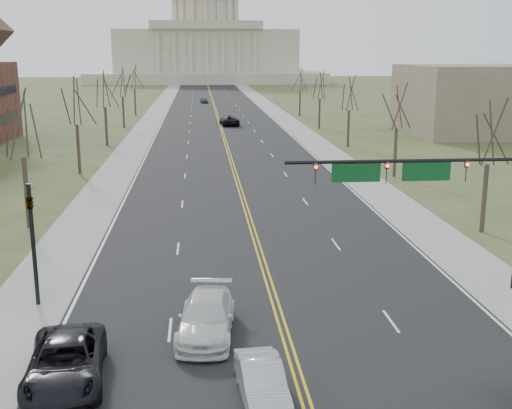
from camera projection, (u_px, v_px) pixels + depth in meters
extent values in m
cube|color=black|center=(217.00, 114.00, 125.60)|extent=(20.00, 380.00, 0.01)
cube|color=black|center=(295.00, 368.00, 24.87)|extent=(120.00, 14.00, 0.01)
cube|color=gray|center=(155.00, 114.00, 124.56)|extent=(4.00, 380.00, 0.03)
cube|color=gray|center=(277.00, 113.00, 126.64)|extent=(4.00, 380.00, 0.03)
cube|color=gold|center=(217.00, 114.00, 125.60)|extent=(0.42, 380.00, 0.01)
cube|color=silver|center=(166.00, 114.00, 124.75)|extent=(0.15, 380.00, 0.01)
cube|color=silver|center=(266.00, 113.00, 126.45)|extent=(0.15, 380.00, 0.01)
cube|color=beige|center=(206.00, 76.00, 260.74)|extent=(90.00, 60.00, 4.00)
cube|color=beige|center=(206.00, 51.00, 258.41)|extent=(70.00, 40.00, 16.00)
cube|color=beige|center=(206.00, 25.00, 236.34)|extent=(42.00, 3.00, 3.00)
cylinder|color=beige|center=(205.00, 15.00, 255.14)|extent=(24.00, 24.00, 12.00)
cylinder|color=black|center=(407.00, 161.00, 31.11)|extent=(12.00, 0.18, 0.18)
imported|color=black|center=(466.00, 171.00, 31.50)|extent=(0.35, 0.40, 1.10)
sphere|color=#FF0C0C|center=(468.00, 165.00, 31.27)|extent=(0.18, 0.18, 0.18)
imported|color=black|center=(386.00, 172.00, 31.15)|extent=(0.35, 0.40, 1.10)
sphere|color=#FF0C0C|center=(388.00, 166.00, 30.93)|extent=(0.18, 0.18, 0.18)
imported|color=black|center=(315.00, 174.00, 30.85)|extent=(0.35, 0.40, 1.10)
sphere|color=#FF0C0C|center=(316.00, 167.00, 30.62)|extent=(0.18, 0.18, 0.18)
cube|color=#0C4C1E|center=(426.00, 172.00, 31.33)|extent=(2.40, 0.12, 0.90)
cube|color=#0C4C1E|center=(356.00, 173.00, 31.02)|extent=(2.40, 0.12, 0.90)
cylinder|color=black|center=(33.00, 245.00, 30.44)|extent=(0.20, 0.20, 6.00)
imported|color=black|center=(30.00, 200.00, 29.93)|extent=(0.32, 0.36, 0.99)
cylinder|color=#32251D|center=(484.00, 198.00, 43.10)|extent=(0.32, 0.32, 4.68)
cylinder|color=#32251D|center=(27.00, 193.00, 44.26)|extent=(0.32, 0.32, 4.95)
cylinder|color=#32251D|center=(395.00, 153.00, 62.47)|extent=(0.32, 0.32, 4.68)
cylinder|color=#32251D|center=(79.00, 149.00, 63.63)|extent=(0.32, 0.32, 4.95)
cylinder|color=#32251D|center=(348.00, 129.00, 81.85)|extent=(0.32, 0.32, 4.68)
cylinder|color=#32251D|center=(106.00, 127.00, 83.00)|extent=(0.32, 0.32, 4.95)
cylinder|color=#32251D|center=(319.00, 114.00, 101.22)|extent=(0.32, 0.32, 4.68)
cylinder|color=#32251D|center=(123.00, 112.00, 102.38)|extent=(0.32, 0.32, 4.95)
cylinder|color=#32251D|center=(300.00, 104.00, 120.59)|extent=(0.32, 0.32, 4.68)
cylinder|color=#32251D|center=(135.00, 103.00, 121.75)|extent=(0.32, 0.32, 4.95)
cube|color=black|center=(8.00, 118.00, 87.45)|extent=(0.10, 9.80, 1.20)
cube|color=black|center=(6.00, 90.00, 86.59)|extent=(0.10, 9.80, 1.20)
cube|color=#705F50|center=(493.00, 100.00, 94.97)|extent=(25.00, 20.00, 10.00)
imported|color=#B5B9BE|center=(262.00, 382.00, 22.47)|extent=(1.78, 4.33, 1.40)
imported|color=black|center=(66.00, 363.00, 23.57)|extent=(3.26, 6.15, 1.65)
imported|color=silver|center=(207.00, 317.00, 27.61)|extent=(2.87, 5.85, 1.64)
imported|color=black|center=(229.00, 120.00, 106.04)|extent=(3.25, 6.23, 1.68)
imported|color=#4D5054|center=(204.00, 100.00, 151.66)|extent=(2.07, 4.09, 1.33)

